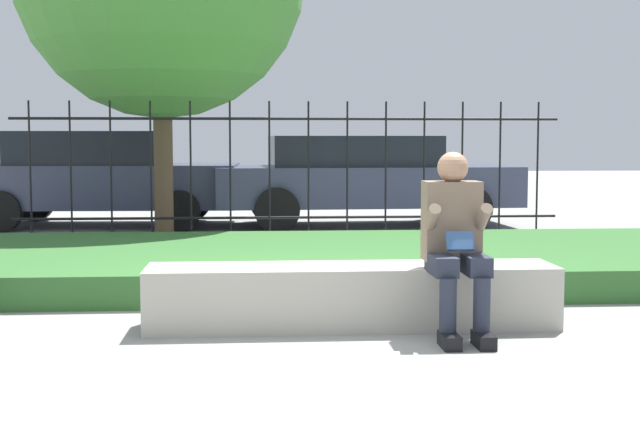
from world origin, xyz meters
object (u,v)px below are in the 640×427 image
object	(u,v)px
car_parked_center	(362,177)
car_parked_left	(100,177)
stone_bench	(351,300)
person_seated_reader	(455,237)

from	to	relation	value
car_parked_center	car_parked_left	bearing A→B (deg)	173.46
stone_bench	car_parked_center	world-z (taller)	car_parked_center
person_seated_reader	car_parked_center	distance (m)	7.60
stone_bench	person_seated_reader	distance (m)	0.87
stone_bench	car_parked_center	distance (m)	7.37
car_parked_left	stone_bench	bearing A→B (deg)	-66.31
stone_bench	person_seated_reader	bearing A→B (deg)	-25.01
person_seated_reader	car_parked_left	distance (m)	8.69
person_seated_reader	car_parked_left	bearing A→B (deg)	115.15
stone_bench	car_parked_left	world-z (taller)	car_parked_left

